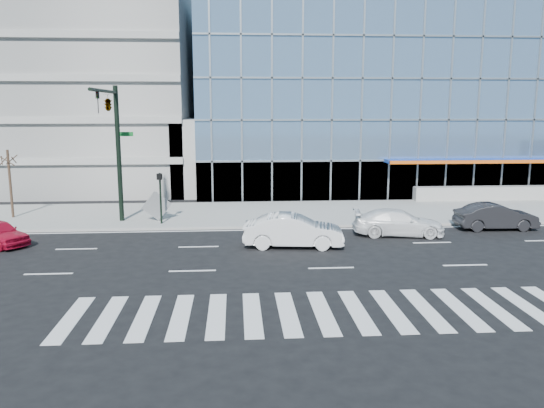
{
  "coord_description": "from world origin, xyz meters",
  "views": [
    {
      "loc": [
        -4.12,
        -25.95,
        6.86
      ],
      "look_at": [
        -2.09,
        3.0,
        1.59
      ],
      "focal_mm": 35.0,
      "sensor_mm": 36.0,
      "label": 1
    }
  ],
  "objects": [
    {
      "name": "parking_garage",
      "position": [
        -20.0,
        26.0,
        10.0
      ],
      "size": [
        24.0,
        24.0,
        20.0
      ],
      "primitive_type": "cube",
      "color": "gray",
      "rests_on": "ground"
    },
    {
      "name": "white_sedan",
      "position": [
        -1.26,
        -0.29,
        0.82
      ],
      "size": [
        5.13,
        2.26,
        1.64
      ],
      "primitive_type": "imported",
      "rotation": [
        0.0,
        0.0,
        1.46
      ],
      "color": "white",
      "rests_on": "ground"
    },
    {
      "name": "white_suv",
      "position": [
        4.74,
        1.74,
        0.71
      ],
      "size": [
        5.1,
        2.63,
        1.41
      ],
      "primitive_type": "imported",
      "rotation": [
        0.0,
        0.0,
        1.43
      ],
      "color": "white",
      "rests_on": "ground"
    },
    {
      "name": "theatre_building",
      "position": [
        14.0,
        26.0,
        7.5
      ],
      "size": [
        42.0,
        26.0,
        15.0
      ],
      "primitive_type": "cube",
      "color": "#7499C1",
      "rests_on": "ground"
    },
    {
      "name": "tilted_panel",
      "position": [
        -8.86,
        5.76,
        1.07
      ],
      "size": [
        1.77,
        0.59,
        1.83
      ],
      "primitive_type": "cube",
      "rotation": [
        0.0,
        0.7,
        0.3
      ],
      "color": "gray",
      "rests_on": "sidewalk"
    },
    {
      "name": "sidewalk",
      "position": [
        0.0,
        8.0,
        0.07
      ],
      "size": [
        120.0,
        8.0,
        0.15
      ],
      "primitive_type": "cube",
      "color": "gray",
      "rests_on": "ground"
    },
    {
      "name": "ped_signal_post",
      "position": [
        -8.5,
        4.94,
        2.14
      ],
      "size": [
        0.3,
        0.33,
        3.0
      ],
      "color": "black",
      "rests_on": "sidewalk"
    },
    {
      "name": "street_tree_near",
      "position": [
        -18.0,
        7.5,
        3.78
      ],
      "size": [
        1.1,
        1.1,
        4.23
      ],
      "color": "#332319",
      "rests_on": "sidewalk"
    },
    {
      "name": "tower_backdrop",
      "position": [
        -30.0,
        70.0,
        24.0
      ],
      "size": [
        14.0,
        14.0,
        48.0
      ],
      "primitive_type": "cube",
      "color": "gray",
      "rests_on": "ground"
    },
    {
      "name": "pedestrian",
      "position": [
        -8.97,
        6.47,
        0.98
      ],
      "size": [
        0.48,
        0.66,
        1.67
      ],
      "primitive_type": "imported",
      "rotation": [
        0.0,
        0.0,
        1.44
      ],
      "color": "black",
      "rests_on": "sidewalk"
    },
    {
      "name": "traffic_signal",
      "position": [
        -11.0,
        4.57,
        6.16
      ],
      "size": [
        1.14,
        5.74,
        8.0
      ],
      "color": "black",
      "rests_on": "sidewalk"
    },
    {
      "name": "ramp_block",
      "position": [
        -6.0,
        18.0,
        3.0
      ],
      "size": [
        6.0,
        8.0,
        6.0
      ],
      "primitive_type": "cube",
      "color": "gray",
      "rests_on": "ground"
    },
    {
      "name": "ground",
      "position": [
        0.0,
        0.0,
        0.0
      ],
      "size": [
        160.0,
        160.0,
        0.0
      ],
      "primitive_type": "plane",
      "color": "black",
      "rests_on": "ground"
    },
    {
      "name": "dark_sedan",
      "position": [
        10.74,
        2.77,
        0.74
      ],
      "size": [
        4.54,
        1.66,
        1.49
      ],
      "primitive_type": "imported",
      "rotation": [
        0.0,
        0.0,
        1.55
      ],
      "color": "black",
      "rests_on": "ground"
    }
  ]
}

